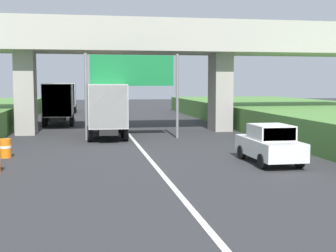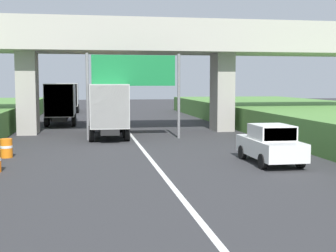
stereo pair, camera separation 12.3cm
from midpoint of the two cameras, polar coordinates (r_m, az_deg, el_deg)
The scene contains 8 objects.
lane_centre_stripe at distance 25.80m, azimuth -3.35°, elevation -2.49°, with size 0.20×99.42×0.01m, color white.
overpass_bridge at distance 33.03m, azimuth -4.86°, elevation 9.51°, with size 40.00×4.80×7.83m.
overhead_highway_sign at distance 28.84m, azimuth -4.13°, elevation 6.18°, with size 5.88×0.18×5.33m.
truck_yellow at distance 56.47m, azimuth -12.15°, elevation 3.66°, with size 2.44×7.30×3.44m.
truck_orange at distance 30.11m, azimuth -7.37°, elevation 2.30°, with size 2.44×7.30×3.44m.
truck_red at distance 39.99m, azimuth -12.97°, elevation 2.97°, with size 2.44×7.30×3.44m.
car_white at distance 20.67m, azimuth 12.71°, elevation -2.20°, with size 1.86×4.10×1.72m.
construction_barrel_5 at distance 23.09m, azimuth -19.21°, elevation -2.58°, with size 0.57×0.57×0.90m.
Camera 2 is at (-2.76, 4.31, 3.55)m, focal length 49.31 mm.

